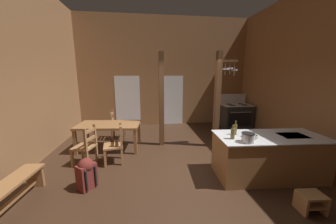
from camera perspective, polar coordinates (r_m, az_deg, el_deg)
ground_plane at (r=4.36m, az=5.15°, el=-17.95°), size 7.67×8.59×0.10m
wall_back at (r=7.71m, az=-1.06°, el=12.31°), size 7.67×0.14×4.38m
glazed_door_back_left at (r=7.69m, az=-12.52°, el=3.31°), size 1.00×0.01×2.05m
glazed_panel_back_right at (r=7.75m, az=1.56°, el=3.65°), size 0.84×0.01×2.05m
kitchen_island at (r=4.40m, az=28.91°, el=-12.02°), size 2.22×1.10×0.88m
stove_range at (r=7.82m, az=20.43°, el=-1.05°), size 1.15×0.83×1.32m
support_post_with_pot_rack at (r=5.39m, az=15.55°, el=4.70°), size 0.65×0.25×2.73m
support_post_center at (r=5.32m, az=-2.07°, el=3.72°), size 0.14×0.14×2.73m
step_stool at (r=3.84m, az=38.25°, el=-21.06°), size 0.38×0.31×0.30m
dining_table at (r=5.41m, az=-18.07°, el=-4.48°), size 1.78×1.06×0.74m
ladderback_chair_near_window at (r=4.60m, az=-16.15°, el=-9.83°), size 0.50×0.50×0.95m
ladderback_chair_by_post at (r=6.24m, az=-15.77°, el=-4.13°), size 0.44×0.44×0.95m
ladderback_chair_at_table_end at (r=4.73m, az=-24.36°, el=-9.80°), size 0.55×0.55×0.95m
bench_along_left_wall at (r=3.89m, az=-42.43°, el=-18.99°), size 0.47×1.58×0.44m
backpack at (r=3.86m, az=-24.20°, el=-16.95°), size 0.39×0.39×0.60m
stockpot_on_counter at (r=3.64m, az=23.78°, el=-7.39°), size 0.30×0.23×0.18m
mixing_bowl_on_counter at (r=3.92m, az=25.15°, el=-7.02°), size 0.19×0.19×0.07m
bottle_tall_on_counter at (r=3.99m, az=20.37°, el=-5.08°), size 0.06×0.06×0.29m
bottle_short_on_counter at (r=3.71m, az=19.65°, el=-6.37°), size 0.08×0.08×0.27m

